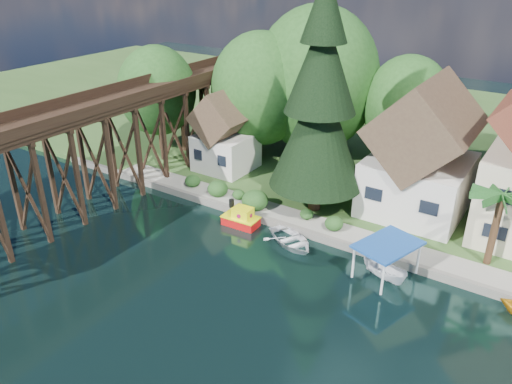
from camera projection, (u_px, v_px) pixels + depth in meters
ground at (230, 283)px, 32.76m from camera, size 140.00×140.00×0.00m
bank at (402, 136)px, 58.18m from camera, size 140.00×52.00×0.50m
seawall at (338, 243)px, 36.65m from camera, size 60.00×0.40×0.62m
promenade at (371, 241)px, 36.53m from camera, size 50.00×2.60×0.06m
trestle_bridge at (112, 139)px, 42.25m from camera, size 4.12×44.18×9.30m
house_left at (421, 157)px, 39.06m from camera, size 7.64×8.64×11.02m
shed at (226, 136)px, 47.44m from camera, size 5.09×5.40×7.85m
bg_trees at (376, 103)px, 45.05m from camera, size 49.90×13.30×10.57m
shrubs at (251, 197)px, 41.46m from camera, size 15.76×2.47×1.70m
conifer at (320, 104)px, 37.39m from camera, size 7.48×7.48×18.43m
palm_tree at (502, 199)px, 31.91m from camera, size 4.32×4.32×5.58m
tugboat at (241, 218)px, 39.42m from camera, size 2.98×1.73×2.11m
boat_white_a at (291, 239)px, 36.96m from camera, size 5.31×4.75×0.91m
boat_canopy at (386, 264)px, 32.75m from camera, size 4.05×4.90×2.72m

